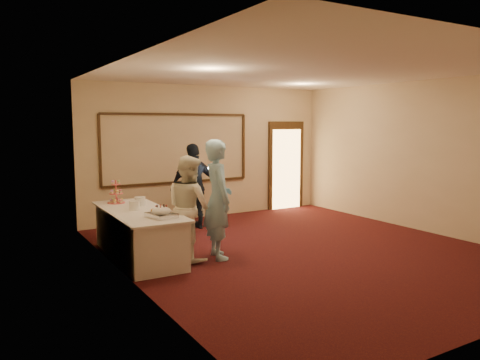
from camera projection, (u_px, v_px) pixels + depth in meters
name	position (u px, v px, depth m)	size (l,w,h in m)	color
floor	(303.00, 251.00, 7.95)	(7.00, 7.00, 0.00)	black
room_walls	(305.00, 131.00, 7.71)	(6.04, 7.04, 3.02)	beige
wall_molding	(178.00, 149.00, 10.32)	(3.45, 0.04, 1.55)	black
doorway	(286.00, 166.00, 11.86)	(1.05, 0.07, 2.20)	black
buffet_table	(139.00, 234.00, 7.53)	(0.99, 2.44, 0.77)	white
pavlova_tray	(161.00, 212.00, 6.90)	(0.41, 0.49, 0.17)	silver
cupcake_stand	(116.00, 194.00, 8.14)	(0.30, 0.30, 0.44)	#DB5559
plate_stack_a	(135.00, 206.00, 7.48)	(0.18, 0.18, 0.15)	white
plate_stack_b	(140.00, 201.00, 7.87)	(0.18, 0.18, 0.15)	white
tart	(158.00, 211.00, 7.27)	(0.26, 0.26, 0.05)	white
man	(218.00, 199.00, 7.43)	(0.69, 0.46, 1.90)	#92C7E5
woman	(190.00, 208.00, 7.39)	(0.81, 0.63, 1.66)	white
guest	(194.00, 186.00, 9.53)	(1.03, 0.43, 1.75)	black
camera_flash	(210.00, 168.00, 9.36)	(0.07, 0.04, 0.05)	white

